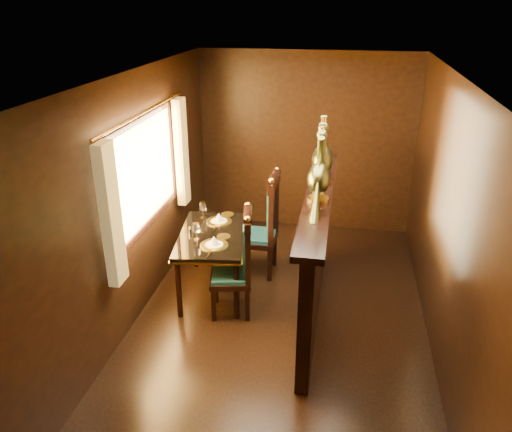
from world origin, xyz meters
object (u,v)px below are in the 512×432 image
object	(u,v)px
chair_left	(241,260)
peacock_left	(320,165)
dining_table	(213,239)
chair_right	(267,222)
peacock_right	(323,147)

from	to	relation	value
chair_left	peacock_left	bearing A→B (deg)	-14.59
dining_table	chair_right	xyz separation A→B (m)	(0.53, 0.50, 0.03)
peacock_right	peacock_left	bearing A→B (deg)	-90.00
chair_left	peacock_right	xyz separation A→B (m)	(0.76, 0.52, 1.10)
dining_table	peacock_left	bearing A→B (deg)	-27.42
chair_left	chair_right	size ratio (longest dim) A/B	0.92
dining_table	peacock_right	world-z (taller)	peacock_right
chair_left	peacock_right	bearing A→B (deg)	23.50
dining_table	peacock_left	xyz separation A→B (m)	(1.16, -0.42, 1.06)
peacock_left	peacock_right	size ratio (longest dim) A/B	0.97
chair_right	peacock_right	distance (m)	1.27
peacock_left	peacock_right	bearing A→B (deg)	90.00
peacock_left	chair_right	bearing A→B (deg)	124.29
dining_table	peacock_left	size ratio (longest dim) A/B	1.86
chair_left	peacock_left	world-z (taller)	peacock_left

